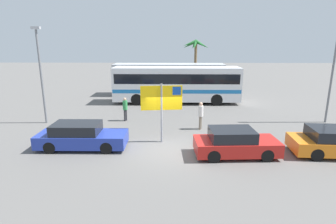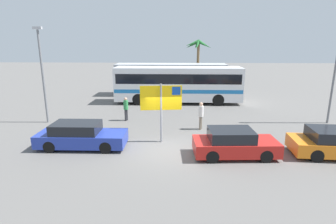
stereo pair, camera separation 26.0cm
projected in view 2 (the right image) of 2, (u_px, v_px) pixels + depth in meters
ground at (169, 150)px, 13.73m from camera, size 120.00×120.00×0.00m
bus_front_coach at (178, 83)px, 24.07m from camera, size 11.07×2.61×3.17m
bus_rear_coach at (171, 78)px, 27.65m from camera, size 11.07×2.61×3.17m
ferry_sign at (162, 100)px, 14.25m from camera, size 2.19×0.32×3.20m
car_blue at (81, 136)px, 13.89m from camera, size 4.49×1.70×1.32m
car_red at (234, 143)px, 12.83m from camera, size 4.02×1.91×1.32m
pedestrian_near_sign at (201, 113)px, 16.71m from camera, size 0.32×0.32×1.73m
pedestrian_by_bus at (126, 107)px, 18.63m from camera, size 0.32×0.32×1.63m
lamp_post_right_side at (42, 71)px, 17.61m from camera, size 0.56×0.20×6.24m
palm_tree_seaside at (198, 48)px, 32.52m from camera, size 3.30×3.18×5.59m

